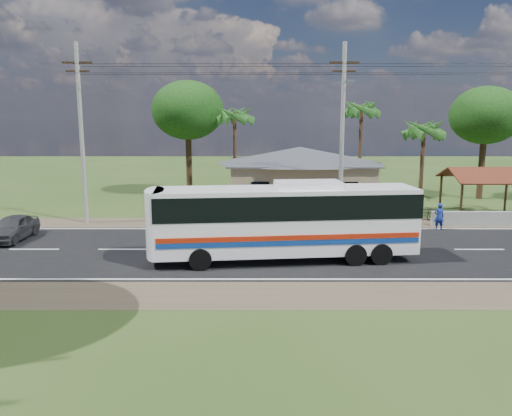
{
  "coord_description": "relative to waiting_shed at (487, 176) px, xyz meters",
  "views": [
    {
      "loc": [
        -2.25,
        -24.36,
        6.62
      ],
      "look_at": [
        -2.28,
        1.0,
        1.96
      ],
      "focal_mm": 35.0,
      "sensor_mm": 36.0,
      "label": 1
    }
  ],
  "objects": [
    {
      "name": "palm_far",
      "position": [
        -17.0,
        7.5,
        3.95
      ],
      "size": [
        2.8,
        2.8,
        7.7
      ],
      "color": "#47301E",
      "rests_on": "ground"
    },
    {
      "name": "concrete_barrier",
      "position": [
        -1.0,
        -2.9,
        -2.28
      ],
      "size": [
        7.0,
        0.3,
        0.9
      ],
      "primitive_type": "cube",
      "color": "#9E9E99",
      "rests_on": "ground"
    },
    {
      "name": "utility_poles",
      "position": [
        -10.33,
        -2.01,
        3.04
      ],
      "size": [
        32.8,
        2.22,
        11.0
      ],
      "color": "#9E9E99",
      "rests_on": "ground"
    },
    {
      "name": "ground",
      "position": [
        -13.0,
        -8.5,
        -2.73
      ],
      "size": [
        120.0,
        120.0,
        0.0
      ],
      "primitive_type": "plane",
      "color": "#2A4217",
      "rests_on": "ground"
    },
    {
      "name": "waiting_shed",
      "position": [
        0.0,
        0.0,
        0.0
      ],
      "size": [
        5.2,
        4.48,
        3.35
      ],
      "color": "#332312",
      "rests_on": "ground"
    },
    {
      "name": "small_car",
      "position": [
        -28.49,
        -6.46,
        -2.05
      ],
      "size": [
        1.61,
        3.98,
        1.35
      ],
      "primitive_type": "imported",
      "rotation": [
        0.0,
        0.0,
        0.0
      ],
      "color": "#2C2C2F",
      "rests_on": "ground"
    },
    {
      "name": "palm_near",
      "position": [
        -3.5,
        2.5,
        2.98
      ],
      "size": [
        2.8,
        2.8,
        6.7
      ],
      "color": "#47301E",
      "rests_on": "ground"
    },
    {
      "name": "person",
      "position": [
        -4.46,
        -4.0,
        -1.92
      ],
      "size": [
        0.59,
        0.39,
        1.62
      ],
      "primitive_type": "imported",
      "rotation": [
        0.0,
        0.0,
        3.15
      ],
      "color": "navy",
      "rests_on": "ground"
    },
    {
      "name": "road",
      "position": [
        -13.0,
        -8.5,
        -2.72
      ],
      "size": [
        120.0,
        16.0,
        0.03
      ],
      "color": "black",
      "rests_on": "ground"
    },
    {
      "name": "house",
      "position": [
        -12.0,
        4.5,
        -0.09
      ],
      "size": [
        12.4,
        10.0,
        5.0
      ],
      "color": "tan",
      "rests_on": "ground"
    },
    {
      "name": "coach_bus",
      "position": [
        -13.87,
        -10.37,
        -0.61
      ],
      "size": [
        12.16,
        3.77,
        3.72
      ],
      "rotation": [
        0.0,
        0.0,
        0.1
      ],
      "color": "white",
      "rests_on": "ground"
    },
    {
      "name": "tree_behind_house",
      "position": [
        -21.0,
        9.5,
        4.39
      ],
      "size": [
        6.0,
        6.0,
        9.61
      ],
      "color": "#47301E",
      "rests_on": "ground"
    },
    {
      "name": "palm_mid",
      "position": [
        -7.0,
        7.0,
        4.43
      ],
      "size": [
        2.8,
        2.8,
        8.2
      ],
      "color": "#47301E",
      "rests_on": "ground"
    },
    {
      "name": "tree_behind_shed",
      "position": [
        3.0,
        7.5,
        3.95
      ],
      "size": [
        5.6,
        5.6,
        9.02
      ],
      "color": "#47301E",
      "rests_on": "ground"
    },
    {
      "name": "motorcycle",
      "position": [
        -4.53,
        -1.48,
        -2.31
      ],
      "size": [
        1.69,
        1.11,
        0.84
      ],
      "primitive_type": "imported",
      "rotation": [
        0.0,
        0.0,
        1.95
      ],
      "color": "black",
      "rests_on": "ground"
    }
  ]
}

